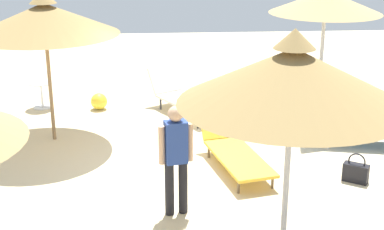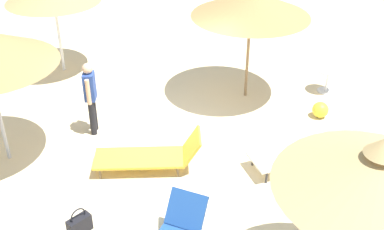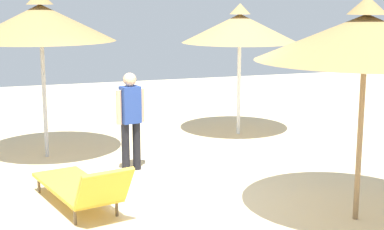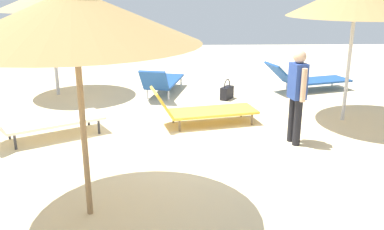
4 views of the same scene
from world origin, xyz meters
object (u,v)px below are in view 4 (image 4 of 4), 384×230
at_px(lounge_chair_far_right, 201,109).
at_px(lounge_chair_near_right, 163,81).
at_px(lounge_chair_front, 306,78).
at_px(handbag, 227,92).
at_px(lounge_chair_far_left, 38,120).
at_px(person_standing_back, 297,91).
at_px(parasol_umbrella_near_left, 74,16).

relative_size(lounge_chair_far_right, lounge_chair_near_right, 0.99).
bearing_deg(lounge_chair_front, handbag, -71.11).
relative_size(lounge_chair_far_left, handbag, 4.34).
relative_size(lounge_chair_far_right, lounge_chair_front, 0.92).
bearing_deg(handbag, person_standing_back, 15.86).
xyz_separation_m(parasol_umbrella_near_left, person_standing_back, (-2.21, 3.05, -1.39)).
bearing_deg(parasol_umbrella_near_left, lounge_chair_far_left, -151.38).
bearing_deg(lounge_chair_far_left, lounge_chair_near_right, 146.02).
relative_size(lounge_chair_far_right, lounge_chair_far_left, 1.00).
height_order(lounge_chair_far_right, handbag, lounge_chair_far_right).
relative_size(lounge_chair_near_right, handbag, 4.40).
bearing_deg(lounge_chair_front, lounge_chair_far_left, -60.12).
xyz_separation_m(lounge_chair_far_right, lounge_chair_near_right, (-2.36, -0.82, 0.03)).
bearing_deg(handbag, lounge_chair_near_right, -107.86).
distance_m(lounge_chair_far_right, lounge_chair_near_right, 2.50).
height_order(lounge_chair_far_left, handbag, lounge_chair_far_left).
bearing_deg(lounge_chair_near_right, lounge_chair_front, 93.55).
xyz_separation_m(parasol_umbrella_near_left, lounge_chair_far_right, (-3.25, 1.50, -2.00)).
distance_m(lounge_chair_far_right, lounge_chair_front, 3.85).
height_order(parasol_umbrella_near_left, lounge_chair_near_right, parasol_umbrella_near_left).
xyz_separation_m(lounge_chair_far_right, lounge_chair_front, (-2.59, 2.85, 0.02)).
xyz_separation_m(lounge_chair_far_left, handbag, (-2.57, 3.61, -0.19)).
relative_size(lounge_chair_front, lounge_chair_near_right, 1.08).
height_order(parasol_umbrella_near_left, lounge_chair_far_right, parasol_umbrella_near_left).
relative_size(parasol_umbrella_near_left, lounge_chair_far_left, 1.31).
bearing_deg(handbag, lounge_chair_front, 108.89).
bearing_deg(lounge_chair_far_right, handbag, 158.67).
height_order(lounge_chair_far_right, person_standing_back, person_standing_back).
bearing_deg(handbag, parasol_umbrella_near_left, -23.50).
bearing_deg(lounge_chair_near_right, handbag, 72.14).
xyz_separation_m(parasol_umbrella_near_left, lounge_chair_far_left, (-2.54, -1.39, -1.95)).
height_order(lounge_chair_near_right, person_standing_back, person_standing_back).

